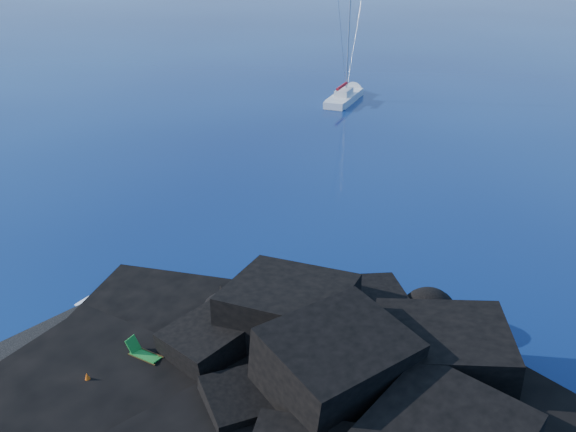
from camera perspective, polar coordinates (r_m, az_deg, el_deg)
name	(u,v)px	position (r m, az deg, el deg)	size (l,w,h in m)	color
ground	(35,330)	(28.57, -24.33, -10.52)	(400.00, 400.00, 0.00)	#030935
headland	(307,416)	(22.24, 1.99, -19.61)	(24.00, 24.00, 3.60)	black
beach	(107,363)	(25.55, -17.92, -14.00)	(8.50, 6.00, 0.70)	black
surf_foam	(191,315)	(27.42, -9.79, -9.92)	(10.00, 8.00, 0.06)	white
sailboat	(345,101)	(64.95, 5.78, 11.55)	(2.34, 11.15, 11.69)	silver
deck_chair	(145,352)	(24.30, -14.29, -13.23)	(1.47, 0.64, 1.01)	#1B7D2A
towel	(138,338)	(25.88, -14.96, -11.91)	(2.16, 1.02, 0.06)	white
sunbather	(138,336)	(25.80, -14.99, -11.67)	(1.63, 0.40, 0.22)	tan
marker_cone	(88,379)	(24.01, -19.69, -15.31)	(0.38, 0.38, 0.58)	#FF5B0D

